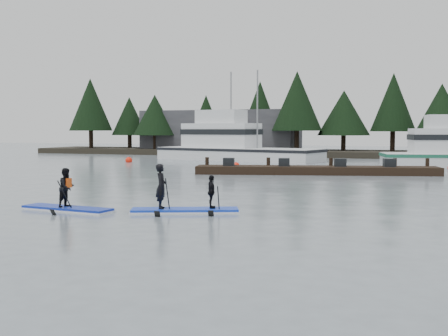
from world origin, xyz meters
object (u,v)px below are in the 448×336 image
(floating_dock, at_px, (316,170))
(paddleboard_duo, at_px, (183,198))
(paddleboard_solo, at_px, (67,197))
(fishing_boat_large, at_px, (234,153))

(floating_dock, distance_m, paddleboard_duo, 17.74)
(paddleboard_solo, bearing_deg, fishing_boat_large, 104.50)
(floating_dock, relative_size, paddleboard_solo, 4.33)
(fishing_boat_large, xyz_separation_m, paddleboard_duo, (8.79, -31.34, -0.18))
(fishing_boat_large, bearing_deg, paddleboard_solo, -67.84)
(paddleboard_solo, height_order, paddleboard_duo, paddleboard_duo)
(paddleboard_duo, bearing_deg, floating_dock, 63.76)
(paddleboard_solo, distance_m, paddleboard_duo, 4.08)
(floating_dock, distance_m, paddleboard_solo, 19.41)
(floating_dock, bearing_deg, paddleboard_solo, -119.82)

